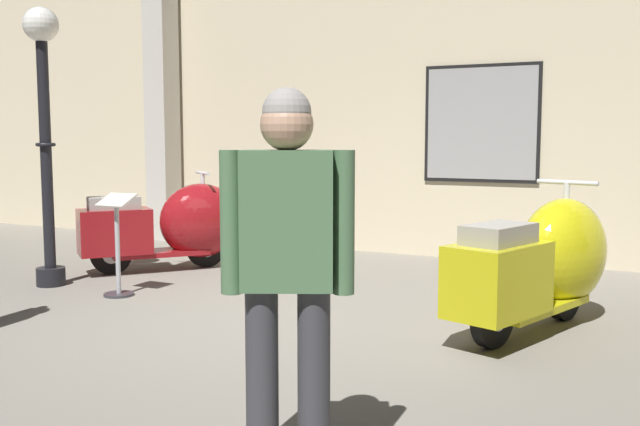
# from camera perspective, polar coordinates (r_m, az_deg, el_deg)

# --- Properties ---
(ground_plane) EXTENTS (60.00, 60.00, 0.00)m
(ground_plane) POSITION_cam_1_polar(r_m,az_deg,el_deg) (5.67, -3.66, -9.10)
(ground_plane) COLOR slate
(showroom_back_wall) EXTENTS (18.00, 0.63, 3.95)m
(showroom_back_wall) POSITION_cam_1_polar(r_m,az_deg,el_deg) (9.09, 8.15, 9.12)
(showroom_back_wall) COLOR beige
(showroom_back_wall) RESTS_ON ground
(scooter_0) EXTENTS (1.51, 1.71, 1.09)m
(scooter_0) POSITION_cam_1_polar(r_m,az_deg,el_deg) (8.19, -11.39, -0.95)
(scooter_0) COLOR black
(scooter_0) RESTS_ON ground
(scooter_1) EXTENTS (1.07, 1.93, 1.14)m
(scooter_1) POSITION_cam_1_polar(r_m,az_deg,el_deg) (5.82, 17.34, -3.73)
(scooter_1) COLOR black
(scooter_1) RESTS_ON ground
(lamppost) EXTENTS (0.34, 0.34, 2.73)m
(lamppost) POSITION_cam_1_polar(r_m,az_deg,el_deg) (7.58, -20.98, 7.24)
(lamppost) COLOR black
(lamppost) RESTS_ON ground
(visitor_1) EXTENTS (0.52, 0.38, 1.68)m
(visitor_1) POSITION_cam_1_polar(r_m,az_deg,el_deg) (3.06, -2.60, -3.44)
(visitor_1) COLOR black
(visitor_1) RESTS_ON ground
(info_stanchion) EXTENTS (0.32, 0.28, 0.96)m
(info_stanchion) POSITION_cam_1_polar(r_m,az_deg,el_deg) (6.96, -15.71, -3.16)
(info_stanchion) COLOR #333338
(info_stanchion) RESTS_ON ground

